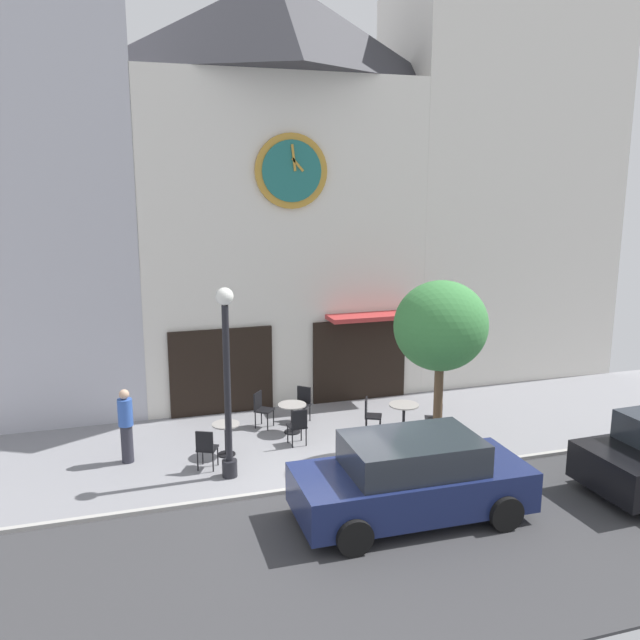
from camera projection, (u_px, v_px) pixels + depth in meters
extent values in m
cube|color=gray|center=(303.00, 441.00, 15.88)|extent=(25.93, 5.06, 0.05)
cube|color=#38383A|center=(389.00, 557.00, 11.01)|extent=(25.93, 5.37, 0.05)
cube|color=#A8A5A0|center=(337.00, 484.00, 13.52)|extent=(25.93, 0.12, 0.08)
cube|color=silver|center=(279.00, 242.00, 18.70)|extent=(7.77, 2.65, 8.81)
pyramid|color=#2D2D33|center=(276.00, 25.00, 17.52)|extent=(7.00, 3.71, 2.58)
cylinder|color=#B7842D|center=(291.00, 171.00, 17.01)|extent=(1.91, 0.10, 1.91)
cylinder|color=#1E6660|center=(292.00, 171.00, 16.95)|extent=(1.57, 0.04, 1.57)
cube|color=#B7842D|center=(298.00, 165.00, 16.92)|extent=(0.33, 0.03, 0.36)
cube|color=#B7842D|center=(294.00, 158.00, 16.86)|extent=(0.14, 0.03, 0.67)
cube|color=black|center=(222.00, 372.00, 17.53)|extent=(2.72, 0.10, 2.30)
cube|color=black|center=(360.00, 360.00, 18.66)|extent=(2.72, 0.10, 2.30)
cube|color=#B23333|center=(372.00, 316.00, 18.17)|extent=(2.49, 0.90, 0.12)
cube|color=silver|center=(495.00, 188.00, 21.09)|extent=(6.69, 3.91, 11.73)
cylinder|color=black|center=(230.00, 468.00, 13.93)|extent=(0.32, 0.32, 0.36)
cylinder|color=black|center=(227.00, 393.00, 13.59)|extent=(0.14, 0.14, 3.66)
sphere|color=white|center=(225.00, 296.00, 13.17)|extent=(0.36, 0.36, 0.36)
cylinder|color=brown|center=(438.00, 408.00, 14.72)|extent=(0.20, 0.20, 2.29)
ellipsoid|color=#3D8442|center=(441.00, 326.00, 14.33)|extent=(2.08, 1.87, 1.97)
cylinder|color=black|center=(226.00, 440.00, 14.98)|extent=(0.07, 0.07, 0.73)
cylinder|color=black|center=(227.00, 454.00, 15.05)|extent=(0.40, 0.40, 0.03)
cylinder|color=gray|center=(226.00, 424.00, 14.90)|extent=(0.62, 0.62, 0.03)
cylinder|color=black|center=(292.00, 419.00, 16.32)|extent=(0.07, 0.07, 0.71)
cylinder|color=black|center=(292.00, 432.00, 16.39)|extent=(0.40, 0.40, 0.03)
cylinder|color=gray|center=(292.00, 405.00, 16.25)|extent=(0.70, 0.70, 0.03)
cylinder|color=black|center=(404.00, 420.00, 16.20)|extent=(0.07, 0.07, 0.75)
cylinder|color=black|center=(403.00, 434.00, 16.27)|extent=(0.40, 0.40, 0.03)
cylinder|color=gray|center=(404.00, 405.00, 16.12)|extent=(0.73, 0.73, 0.03)
cube|color=black|center=(264.00, 410.00, 16.65)|extent=(0.56, 0.56, 0.04)
cube|color=black|center=(258.00, 401.00, 16.66)|extent=(0.27, 0.32, 0.45)
cylinder|color=black|center=(268.00, 422.00, 16.48)|extent=(0.03, 0.03, 0.45)
cylinder|color=black|center=(274.00, 417.00, 16.79)|extent=(0.03, 0.03, 0.45)
cylinder|color=black|center=(255.00, 420.00, 16.60)|extent=(0.03, 0.03, 0.45)
cylinder|color=black|center=(261.00, 416.00, 16.91)|extent=(0.03, 0.03, 0.45)
cube|color=black|center=(301.00, 405.00, 17.00)|extent=(0.57, 0.57, 0.04)
cube|color=black|center=(304.00, 395.00, 17.11)|extent=(0.31, 0.29, 0.45)
cylinder|color=black|center=(292.00, 415.00, 16.97)|extent=(0.03, 0.03, 0.45)
cylinder|color=black|center=(304.00, 417.00, 16.83)|extent=(0.03, 0.03, 0.45)
cylinder|color=black|center=(298.00, 411.00, 17.27)|extent=(0.03, 0.03, 0.45)
cylinder|color=black|center=(310.00, 413.00, 17.13)|extent=(0.03, 0.03, 0.45)
cube|color=black|center=(297.00, 426.00, 15.57)|extent=(0.43, 0.43, 0.04)
cube|color=black|center=(299.00, 420.00, 15.36)|extent=(0.38, 0.07, 0.45)
cylinder|color=black|center=(301.00, 432.00, 15.83)|extent=(0.03, 0.03, 0.45)
cylinder|color=black|center=(288.00, 434.00, 15.71)|extent=(0.03, 0.03, 0.45)
cylinder|color=black|center=(306.00, 437.00, 15.52)|extent=(0.03, 0.03, 0.45)
cylinder|color=black|center=(292.00, 439.00, 15.40)|extent=(0.03, 0.03, 0.45)
cube|color=black|center=(373.00, 416.00, 16.22)|extent=(0.53, 0.53, 0.04)
cube|color=black|center=(366.00, 407.00, 16.20)|extent=(0.20, 0.36, 0.45)
cylinder|color=black|center=(380.00, 428.00, 16.08)|extent=(0.03, 0.03, 0.45)
cylinder|color=black|center=(380.00, 423.00, 16.41)|extent=(0.03, 0.03, 0.45)
cylinder|color=black|center=(366.00, 427.00, 16.12)|extent=(0.03, 0.03, 0.45)
cylinder|color=black|center=(367.00, 422.00, 16.45)|extent=(0.03, 0.03, 0.45)
cube|color=black|center=(207.00, 448.00, 14.27)|extent=(0.53, 0.53, 0.04)
cube|color=black|center=(204.00, 442.00, 14.05)|extent=(0.36, 0.20, 0.45)
cylinder|color=black|center=(218.00, 455.00, 14.46)|extent=(0.03, 0.03, 0.45)
cylinder|color=black|center=(203.00, 455.00, 14.51)|extent=(0.03, 0.03, 0.45)
cylinder|color=black|center=(213.00, 462.00, 14.13)|extent=(0.03, 0.03, 0.45)
cylinder|color=black|center=(198.00, 461.00, 14.18)|extent=(0.03, 0.03, 0.45)
cube|color=black|center=(433.00, 419.00, 16.03)|extent=(0.53, 0.53, 0.04)
cube|color=black|center=(441.00, 410.00, 15.97)|extent=(0.19, 0.36, 0.45)
cylinder|color=black|center=(425.00, 425.00, 16.26)|extent=(0.03, 0.03, 0.45)
cylinder|color=black|center=(426.00, 430.00, 15.93)|extent=(0.03, 0.03, 0.45)
cylinder|color=black|center=(439.00, 425.00, 16.23)|extent=(0.03, 0.03, 0.45)
cylinder|color=black|center=(440.00, 431.00, 15.90)|extent=(0.03, 0.03, 0.45)
cylinder|color=#2D2D38|center=(127.00, 444.00, 14.59)|extent=(0.33, 0.33, 0.85)
cylinder|color=#3359B2|center=(125.00, 412.00, 14.44)|extent=(0.41, 0.41, 0.60)
sphere|color=tan|center=(124.00, 394.00, 14.36)|extent=(0.22, 0.22, 0.22)
cube|color=navy|center=(411.00, 487.00, 12.16)|extent=(4.33, 1.87, 0.75)
cube|color=#262B33|center=(412.00, 453.00, 12.03)|extent=(2.43, 1.62, 0.60)
cylinder|color=black|center=(505.00, 513.00, 11.77)|extent=(0.64, 0.23, 0.64)
cylinder|color=black|center=(457.00, 471.00, 13.46)|extent=(0.64, 0.23, 0.64)
cylinder|color=black|center=(354.00, 537.00, 10.98)|extent=(0.64, 0.23, 0.64)
cylinder|color=black|center=(323.00, 489.00, 12.67)|extent=(0.64, 0.23, 0.64)
cylinder|color=black|center=(595.00, 465.00, 13.75)|extent=(0.65, 0.24, 0.64)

